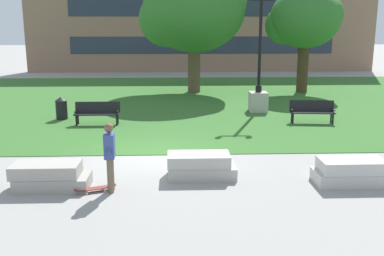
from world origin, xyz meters
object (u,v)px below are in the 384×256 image
Objects in this scene: skateboard at (95,188)px; lamp_post_center at (259,88)px; person_skateboarder at (110,153)px; park_bench_near_right at (97,112)px; concrete_block_center at (50,176)px; concrete_block_left at (200,166)px; concrete_block_right at (351,172)px; park_bench_near_left at (312,110)px; trash_bin at (61,108)px.

lamp_post_center is (5.82, 9.86, 1.03)m from skateboard.
person_skateboarder is 7.58m from park_bench_near_right.
concrete_block_left is at bearing 10.24° from concrete_block_center.
person_skateboarder is at bearing -10.53° from concrete_block_center.
concrete_block_right is at bearing 0.22° from concrete_block_center.
park_bench_near_left is at bearing 44.31° from skateboard.
park_bench_near_right reaches higher than skateboard.
park_bench_near_left is 3.08m from lamp_post_center.
lamp_post_center is (-1.78, 2.44, 0.58)m from park_bench_near_left.
park_bench_near_left is at bearing 39.08° from concrete_block_center.
person_skateboarder is 0.31× the size of lamp_post_center.
concrete_block_right is 0.97× the size of park_bench_near_left.
skateboard is 7.53m from park_bench_near_right.
skateboard is (-6.46, -0.34, -0.22)m from concrete_block_right.
park_bench_near_right is at bearing 101.74° from person_skateboarder.
park_bench_near_left is at bearing -0.08° from park_bench_near_right.
concrete_block_center is at bearing -140.92° from park_bench_near_left.
concrete_block_right is at bearing -42.96° from park_bench_near_right.
lamp_post_center is at bearing 93.88° from concrete_block_right.
concrete_block_right is 1.88× the size of trash_bin.
person_skateboarder reaches higher than skateboard.
lamp_post_center reaches higher than concrete_block_left.
concrete_block_right is 6.48m from skateboard.
lamp_post_center is (-0.65, 9.52, 0.81)m from concrete_block_right.
person_skateboarder is 1.78× the size of trash_bin.
concrete_block_center is at bearing 169.47° from person_skateboarder.
concrete_block_left is 2.83m from skateboard.
trash_bin reaches higher than concrete_block_right.
park_bench_near_left is (7.59, 7.41, 0.45)m from skateboard.
concrete_block_right is 1.05× the size of person_skateboarder.
concrete_block_center is 11.85m from lamp_post_center.
park_bench_near_left is (1.13, 7.08, 0.23)m from concrete_block_right.
trash_bin reaches higher than skateboard.
lamp_post_center is at bearing 8.95° from trash_bin.
skateboard is at bearing -81.20° from park_bench_near_right.
lamp_post_center is 5.71× the size of trash_bin.
person_skateboarder is at bearing -134.26° from park_bench_near_left.
concrete_block_center is at bearing -169.76° from concrete_block_left.
concrete_block_right is at bearing -86.12° from lamp_post_center.
park_bench_near_left is (8.75, 7.11, 0.23)m from concrete_block_center.
lamp_post_center is (6.97, 9.55, 0.81)m from concrete_block_center.
park_bench_near_right is (-1.15, 7.43, 0.45)m from skateboard.
trash_bin is (-2.84, 8.49, 0.42)m from skateboard.
trash_bin is (-1.69, 1.07, -0.04)m from park_bench_near_right.
concrete_block_center is 1.02× the size of park_bench_near_left.
concrete_block_center is at bearing -90.05° from park_bench_near_right.
skateboard is at bearing -135.69° from park_bench_near_left.
park_bench_near_right reaches higher than concrete_block_left.
person_skateboarder reaches higher than concrete_block_right.
concrete_block_right is 7.17m from park_bench_near_left.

